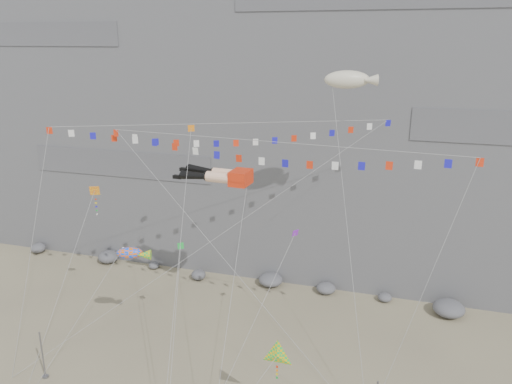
% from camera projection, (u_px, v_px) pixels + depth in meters
% --- Properties ---
extents(cliff, '(80.00, 28.00, 50.00)m').
position_uv_depth(cliff, '(305.00, 43.00, 60.34)').
color(cliff, slate).
rests_on(cliff, ground).
extents(talus_boulders, '(60.00, 3.00, 1.20)m').
position_uv_depth(talus_boulders, '(271.00, 280.00, 53.78)').
color(talus_boulders, slate).
rests_on(talus_boulders, ground).
extents(anchor_pole_left, '(0.12, 0.12, 4.05)m').
position_uv_depth(anchor_pole_left, '(43.00, 355.00, 38.67)').
color(anchor_pole_left, slate).
rests_on(anchor_pole_left, ground).
extents(legs_kite, '(8.82, 16.70, 21.29)m').
position_uv_depth(legs_kite, '(220.00, 176.00, 41.45)').
color(legs_kite, red).
rests_on(legs_kite, ground).
extents(flag_banner_upper, '(26.62, 17.90, 26.29)m').
position_uv_depth(flag_banner_upper, '(226.00, 124.00, 40.87)').
color(flag_banner_upper, red).
rests_on(flag_banner_upper, ground).
extents(flag_banner_lower, '(26.51, 5.67, 21.12)m').
position_uv_depth(flag_banner_lower, '(274.00, 142.00, 34.82)').
color(flag_banner_lower, red).
rests_on(flag_banner_lower, ground).
extents(harlequin_kite, '(2.77, 8.99, 15.74)m').
position_uv_depth(harlequin_kite, '(94.00, 192.00, 41.48)').
color(harlequin_kite, red).
rests_on(harlequin_kite, ground).
extents(fish_windsock, '(6.86, 7.89, 12.40)m').
position_uv_depth(fish_windsock, '(130.00, 253.00, 39.84)').
color(fish_windsock, orange).
rests_on(fish_windsock, ground).
extents(delta_kite, '(5.46, 5.43, 9.10)m').
position_uv_depth(delta_kite, '(277.00, 356.00, 31.72)').
color(delta_kite, '#EBB30C').
rests_on(delta_kite, ground).
extents(blimp_windsock, '(6.39, 12.92, 25.60)m').
position_uv_depth(blimp_windsock, '(347.00, 80.00, 38.69)').
color(blimp_windsock, beige).
rests_on(blimp_windsock, ground).
extents(small_kite_a, '(4.67, 16.23, 24.24)m').
position_uv_depth(small_kite_a, '(191.00, 133.00, 42.08)').
color(small_kite_a, orange).
rests_on(small_kite_a, ground).
extents(small_kite_b, '(4.60, 10.58, 15.32)m').
position_uv_depth(small_kite_b, '(294.00, 235.00, 38.63)').
color(small_kite_b, purple).
rests_on(small_kite_b, ground).
extents(small_kite_c, '(3.78, 10.71, 14.32)m').
position_uv_depth(small_kite_c, '(180.00, 249.00, 39.57)').
color(small_kite_c, green).
rests_on(small_kite_c, ground).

